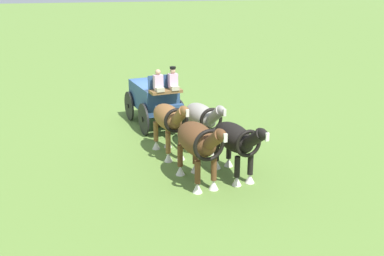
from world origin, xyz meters
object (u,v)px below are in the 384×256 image
(draft_horse_rear_near, at_px, (202,118))
(draft_horse_rear_off, at_px, (169,120))
(draft_horse_lead_near, at_px, (236,140))
(show_wagon, at_px, (154,98))
(draft_horse_lead_off, at_px, (198,142))

(draft_horse_rear_near, xyz_separation_m, draft_horse_rear_off, (0.15, -1.29, 0.09))
(draft_horse_rear_near, xyz_separation_m, draft_horse_lead_near, (2.58, 0.30, 0.00))
(show_wagon, xyz_separation_m, draft_horse_rear_near, (3.48, 1.06, 0.02))
(show_wagon, distance_m, draft_horse_lead_off, 6.19)
(draft_horse_rear_off, bearing_deg, draft_horse_rear_near, 96.51)
(draft_horse_rear_near, bearing_deg, draft_horse_lead_off, -20.15)
(show_wagon, xyz_separation_m, draft_horse_lead_off, (6.19, 0.07, 0.15))
(show_wagon, xyz_separation_m, draft_horse_rear_off, (3.63, -0.23, 0.11))
(draft_horse_rear_near, relative_size, draft_horse_rear_off, 1.04)
(draft_horse_lead_near, distance_m, draft_horse_lead_off, 1.31)
(draft_horse_lead_off, bearing_deg, draft_horse_rear_off, -173.37)
(draft_horse_lead_near, relative_size, draft_horse_lead_off, 1.02)
(draft_horse_rear_near, xyz_separation_m, draft_horse_lead_off, (2.71, -0.99, 0.13))
(draft_horse_rear_off, distance_m, draft_horse_lead_off, 2.58)
(draft_horse_rear_off, bearing_deg, draft_horse_lead_off, 6.63)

